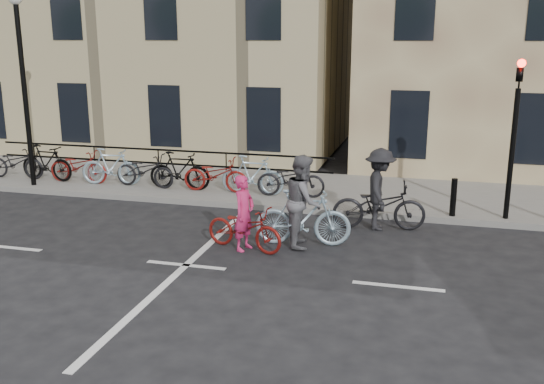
% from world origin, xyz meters
% --- Properties ---
extents(ground, '(120.00, 120.00, 0.00)m').
position_xyz_m(ground, '(0.00, 0.00, 0.00)').
color(ground, black).
rests_on(ground, ground).
extents(sidewalk, '(46.00, 4.00, 0.15)m').
position_xyz_m(sidewalk, '(-4.00, 6.00, 0.07)').
color(sidewalk, slate).
rests_on(sidewalk, ground).
extents(building_west, '(20.00, 10.00, 10.00)m').
position_xyz_m(building_west, '(-9.00, 13.00, 5.15)').
color(building_west, tan).
rests_on(building_west, sidewalk).
extents(traffic_light, '(0.18, 0.30, 3.90)m').
position_xyz_m(traffic_light, '(6.20, 4.34, 2.45)').
color(traffic_light, black).
rests_on(traffic_light, sidewalk).
extents(lamp_post, '(0.36, 0.36, 5.28)m').
position_xyz_m(lamp_post, '(-6.50, 4.40, 3.49)').
color(lamp_post, black).
rests_on(lamp_post, sidewalk).
extents(bollard_east, '(0.14, 0.14, 0.90)m').
position_xyz_m(bollard_east, '(5.00, 4.25, 0.60)').
color(bollard_east, black).
rests_on(bollard_east, sidewalk).
extents(parked_bikes, '(10.40, 1.23, 1.05)m').
position_xyz_m(parked_bikes, '(-3.30, 5.04, 0.64)').
color(parked_bikes, black).
rests_on(parked_bikes, sidewalk).
extents(cyclist_pink, '(1.86, 1.06, 1.56)m').
position_xyz_m(cyclist_pink, '(0.81, 1.16, 0.54)').
color(cyclist_pink, maroon).
rests_on(cyclist_pink, ground).
extents(cyclist_grey, '(2.06, 1.04, 1.93)m').
position_xyz_m(cyclist_grey, '(1.93, 1.72, 0.78)').
color(cyclist_grey, '#95B2C4').
rests_on(cyclist_grey, ground).
extents(cyclist_dark, '(2.17, 1.28, 1.86)m').
position_xyz_m(cyclist_dark, '(3.36, 3.25, 0.73)').
color(cyclist_dark, black).
rests_on(cyclist_dark, ground).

